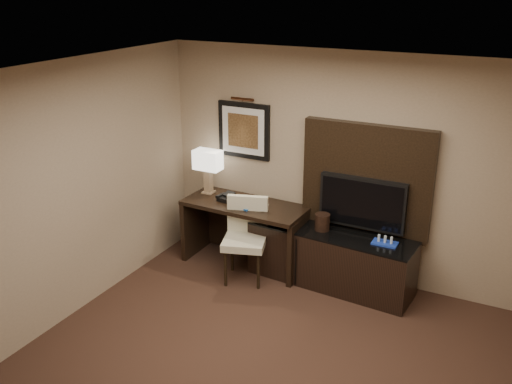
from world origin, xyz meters
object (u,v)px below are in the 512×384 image
Objects in this scene: desk_chair at (245,241)px; table_lamp at (208,171)px; desk at (245,234)px; desk_phone at (226,197)px; credenza at (330,258)px; ice_bucket at (322,222)px; tv at (362,203)px; minibar_tray at (385,240)px.

table_lamp is (-0.78, 0.48, 0.61)m from desk_chair.
desk is 0.52m from desk_phone.
ice_bucket is (-0.12, 0.01, 0.43)m from credenza.
desk_phone is at bearing -172.88° from tv.
desk is 8.43× the size of desk_phone.
credenza is 1.90m from table_lamp.
desk_phone is (-0.44, 0.34, 0.36)m from desk_chair.
minibar_tray is at bearing 1.07° from credenza.
ice_bucket is at bearing 11.53° from desk_phone.
desk is at bearing 14.11° from desk_phone.
table_lamp is (-1.73, 0.11, 0.79)m from credenza.
table_lamp reaches higher than desk_phone.
tv reaches higher than minibar_tray.
desk is 1.51× the size of desk_chair.
tv is 1.44m from desk_chair.
desk is 1.07m from ice_bucket.
desk_chair is 5.23× the size of ice_bucket.
desk_chair is 1.10m from table_lamp.
credenza is 1.48m from desk_phone.
desk_chair reaches higher than credenza.
table_lamp reaches higher than desk.
credenza is at bearing 2.20° from desk.
tv reaches higher than ice_bucket.
table_lamp is at bearing 167.76° from desk_phone.
ice_bucket is at bearing -3.64° from table_lamp.
ice_bucket reaches higher than credenza.
desk is 1.79m from minibar_tray.
tv reaches higher than credenza.
desk is 2.57× the size of table_lamp.
minibar_tray is at bearing 9.60° from desk_phone.
tv is 0.98× the size of desk_chair.
ice_bucket is (-0.41, -0.17, -0.25)m from tv.
desk_phone is at bearing -178.35° from ice_bucket.
desk is at bearing -175.56° from credenza.
tv is 0.51m from ice_bucket.
table_lamp is at bearing -179.63° from credenza.
desk_chair is (-0.94, -0.37, 0.17)m from credenza.
ice_bucket is at bearing 6.99° from desk_chair.
credenza is 1.95× the size of tv.
ice_bucket is (0.82, 0.38, 0.26)m from desk_chair.
credenza is 3.27× the size of table_lamp.
ice_bucket is at bearing 178.60° from credenza.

